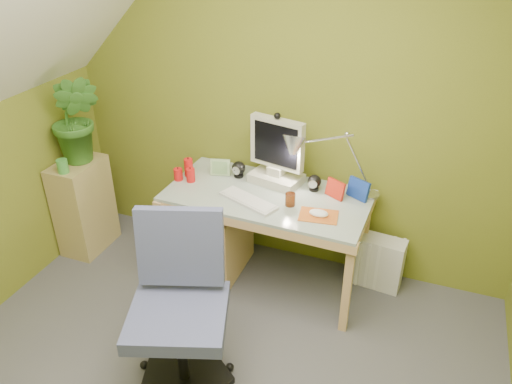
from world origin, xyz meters
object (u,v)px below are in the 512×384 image
(potted_plant, at_px, (76,119))
(task_chair, at_px, (178,313))
(radiator, at_px, (375,261))
(monitor, at_px, (277,147))
(side_ledge, at_px, (84,206))
(desk, at_px, (267,238))
(desk_lamp, at_px, (346,148))

(potted_plant, relative_size, task_chair, 0.63)
(radiator, bearing_deg, monitor, -170.25)
(task_chair, bearing_deg, potted_plant, 124.30)
(side_ledge, distance_m, radiator, 2.20)
(desk, distance_m, task_chair, 1.03)
(desk, distance_m, monitor, 0.64)
(monitor, relative_size, desk_lamp, 0.81)
(monitor, height_order, potted_plant, potted_plant)
(potted_plant, bearing_deg, task_chair, -36.93)
(side_ledge, bearing_deg, radiator, 8.73)
(desk_lamp, height_order, potted_plant, potted_plant)
(desk_lamp, height_order, task_chair, desk_lamp)
(desk_lamp, bearing_deg, desk, -164.79)
(radiator, bearing_deg, desk, -156.58)
(side_ledge, height_order, task_chair, task_chair)
(desk, xyz_separation_m, desk_lamp, (0.45, 0.18, 0.68))
(monitor, distance_m, potted_plant, 1.42)
(desk, bearing_deg, radiator, 19.39)
(side_ledge, height_order, potted_plant, potted_plant)
(potted_plant, xyz_separation_m, radiator, (2.13, 0.28, -0.87))
(desk, xyz_separation_m, monitor, (0.00, 0.18, 0.62))
(task_chair, bearing_deg, side_ledge, 126.60)
(desk, height_order, radiator, desk)
(side_ledge, bearing_deg, potted_plant, 51.37)
(side_ledge, bearing_deg, monitor, 11.09)
(potted_plant, bearing_deg, monitor, 9.42)
(desk, distance_m, radiator, 0.78)
(side_ledge, bearing_deg, task_chair, -34.63)
(desk, bearing_deg, desk_lamp, 23.57)
(desk_lamp, xyz_separation_m, radiator, (0.27, 0.05, -0.84))
(monitor, bearing_deg, radiator, 16.02)
(monitor, bearing_deg, desk, -77.93)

